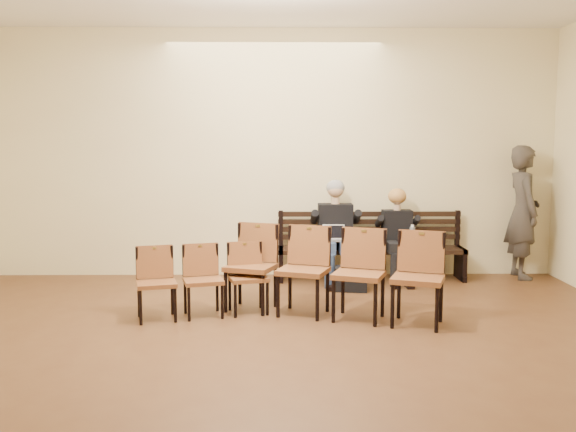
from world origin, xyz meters
name	(u,v)px	position (x,y,z in m)	size (l,w,h in m)	color
ground	(269,429)	(0.00, 0.00, 0.00)	(10.00, 10.00, 0.00)	brown
room_walls	(270,62)	(0.00, 0.79, 2.54)	(8.02, 10.01, 3.51)	#F7EAB1
bench	(371,264)	(1.35, 4.65, 0.23)	(2.60, 0.90, 0.45)	black
seated_man	(336,231)	(0.85, 4.53, 0.70)	(0.59, 0.81, 1.41)	black
seated_woman	(398,240)	(1.70, 4.53, 0.58)	(0.50, 0.69, 1.17)	black
laptop	(334,244)	(0.81, 4.33, 0.56)	(0.30, 0.24, 0.22)	silver
water_bottle	(412,243)	(1.86, 4.33, 0.57)	(0.08, 0.08, 0.25)	silver
bag	(351,279)	(1.00, 4.00, 0.15)	(0.42, 0.29, 0.31)	black
passerby	(523,202)	(3.50, 4.75, 1.08)	(0.79, 0.52, 2.16)	#3A352F
chair_row_front	(203,281)	(-0.77, 2.80, 0.40)	(1.44, 0.44, 0.80)	brown
chair_row_back	(331,273)	(0.63, 2.75, 0.50)	(2.42, 0.54, 0.99)	brown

